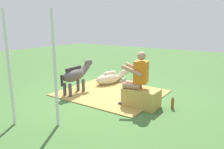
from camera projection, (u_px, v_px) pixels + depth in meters
ground_plane at (105, 95)px, 6.19m from camera, size 24.00×24.00×0.00m
hay_patch at (111, 93)px, 6.32m from camera, size 2.72×2.35×0.02m
hay_bale at (142, 98)px, 5.26m from camera, size 0.77×0.52×0.44m
person_seated at (136, 77)px, 5.21m from camera, size 0.70×0.50×1.32m
pony_standing at (76, 75)px, 6.21m from camera, size 0.37×1.35×0.90m
pony_lying at (110, 78)px, 7.25m from camera, size 0.67×1.35×0.42m
soda_bottle at (173, 103)px, 5.16m from camera, size 0.07×0.07×0.29m
tent_pole_left at (55, 70)px, 4.09m from camera, size 0.06×0.06×2.20m
tent_pole_mid at (9, 70)px, 4.15m from camera, size 0.06×0.06×2.20m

